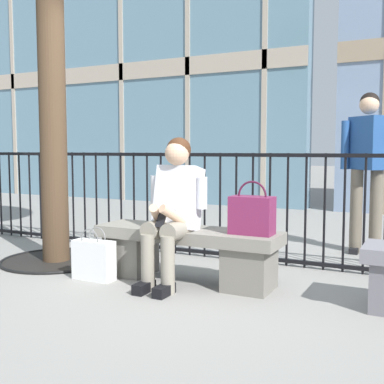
{
  "coord_description": "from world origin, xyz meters",
  "views": [
    {
      "loc": [
        1.83,
        -3.53,
        1.11
      ],
      "look_at": [
        0.0,
        0.1,
        0.75
      ],
      "focal_mm": 44.79,
      "sensor_mm": 36.0,
      "label": 1
    }
  ],
  "objects_px": {
    "seated_person_with_phone": "(173,206)",
    "handbag_on_bench": "(252,214)",
    "stone_bench": "(187,249)",
    "bystander_at_railing": "(368,160)",
    "shopping_bag": "(94,259)"
  },
  "relations": [
    {
      "from": "seated_person_with_phone",
      "to": "handbag_on_bench",
      "type": "xyz_separation_m",
      "value": [
        0.64,
        0.12,
        -0.04
      ]
    },
    {
      "from": "handbag_on_bench",
      "to": "stone_bench",
      "type": "bearing_deg",
      "value": 179.01
    },
    {
      "from": "stone_bench",
      "to": "handbag_on_bench",
      "type": "xyz_separation_m",
      "value": [
        0.58,
        -0.01,
        0.33
      ]
    },
    {
      "from": "bystander_at_railing",
      "to": "shopping_bag",
      "type": "bearing_deg",
      "value": -131.82
    },
    {
      "from": "stone_bench",
      "to": "handbag_on_bench",
      "type": "bearing_deg",
      "value": -0.99
    },
    {
      "from": "shopping_bag",
      "to": "stone_bench",
      "type": "bearing_deg",
      "value": 23.49
    },
    {
      "from": "handbag_on_bench",
      "to": "bystander_at_railing",
      "type": "distance_m",
      "value": 2.0
    },
    {
      "from": "stone_bench",
      "to": "bystander_at_railing",
      "type": "relative_size",
      "value": 0.94
    },
    {
      "from": "seated_person_with_phone",
      "to": "handbag_on_bench",
      "type": "bearing_deg",
      "value": 10.55
    },
    {
      "from": "seated_person_with_phone",
      "to": "handbag_on_bench",
      "type": "height_order",
      "value": "seated_person_with_phone"
    },
    {
      "from": "seated_person_with_phone",
      "to": "shopping_bag",
      "type": "distance_m",
      "value": 0.84
    },
    {
      "from": "seated_person_with_phone",
      "to": "stone_bench",
      "type": "bearing_deg",
      "value": 65.95
    },
    {
      "from": "stone_bench",
      "to": "seated_person_with_phone",
      "type": "xyz_separation_m",
      "value": [
        -0.06,
        -0.13,
        0.38
      ]
    },
    {
      "from": "shopping_bag",
      "to": "bystander_at_railing",
      "type": "distance_m",
      "value": 3.02
    },
    {
      "from": "bystander_at_railing",
      "to": "handbag_on_bench",
      "type": "bearing_deg",
      "value": -108.61
    }
  ]
}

